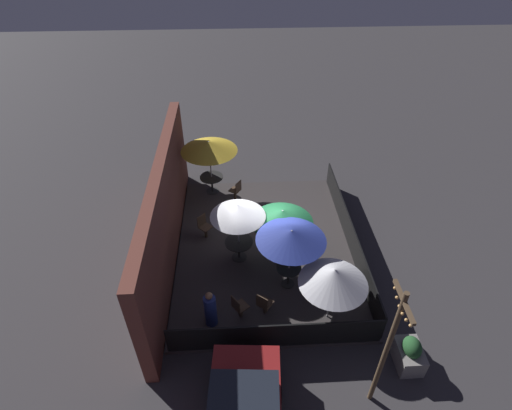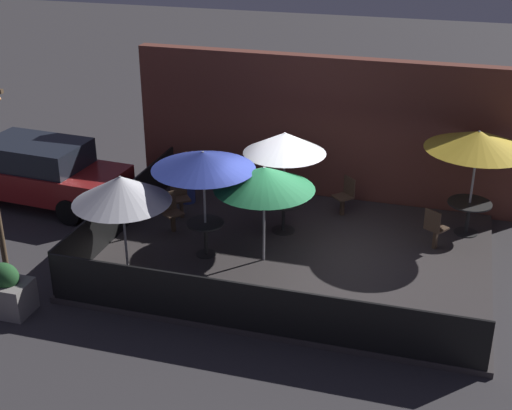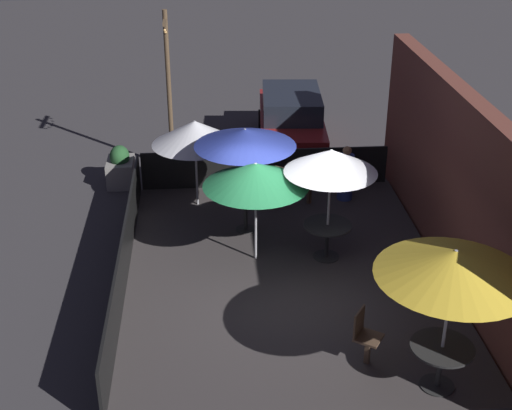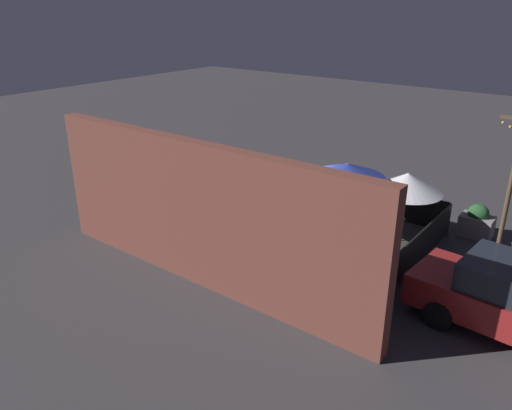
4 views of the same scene
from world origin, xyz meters
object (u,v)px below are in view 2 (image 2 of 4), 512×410
object	(u,v)px
patio_umbrella_1	(285,143)
patio_chair_2	(435,227)
patio_umbrella_4	(121,189)
dining_table_0	(206,229)
patio_umbrella_0	(203,160)
patio_umbrella_3	(264,178)
patio_chair_3	(345,195)
dining_table_1	(284,207)
patio_chair_1	(180,196)
parked_car_0	(38,171)
dining_table_2	(469,209)
patio_umbrella_2	(478,140)
planter_box	(6,291)
patio_chair_0	(171,211)
patron_0	(187,179)

from	to	relation	value
patio_umbrella_1	patio_chair_2	size ratio (longest dim) A/B	2.47
patio_umbrella_4	dining_table_0	world-z (taller)	patio_umbrella_4
patio_umbrella_0	patio_umbrella_1	bearing A→B (deg)	50.35
patio_umbrella_4	patio_umbrella_3	bearing A→B (deg)	24.26
patio_chair_3	patio_chair_2	bearing A→B (deg)	103.76
dining_table_1	patio_chair_1	xyz separation A→B (m)	(-2.52, 0.06, -0.09)
patio_chair_2	parked_car_0	bearing A→B (deg)	123.63
dining_table_1	patio_chair_3	size ratio (longest dim) A/B	1.04
parked_car_0	dining_table_2	bearing A→B (deg)	9.81
patio_umbrella_0	patio_umbrella_2	bearing A→B (deg)	26.36
patio_umbrella_1	dining_table_2	bearing A→B (deg)	14.88
patio_chair_3	dining_table_2	bearing A→B (deg)	129.33
parked_car_0	planter_box	bearing A→B (deg)	-61.09
dining_table_1	patio_chair_0	bearing A→B (deg)	-164.14
parked_car_0	patio_chair_3	bearing A→B (deg)	13.40
patio_umbrella_4	patron_0	xyz separation A→B (m)	(-0.03, 3.48, -1.18)
patio_umbrella_3	patio_chair_3	world-z (taller)	patio_umbrella_3
patio_umbrella_3	planter_box	xyz separation A→B (m)	(-4.13, -3.07, -1.54)
dining_table_1	patio_chair_2	size ratio (longest dim) A/B	1.01
patio_chair_0	patio_umbrella_1	bearing A→B (deg)	52.99
patio_chair_0	patio_chair_2	bearing A→B (deg)	44.41
dining_table_0	patron_0	size ratio (longest dim) A/B	0.59
patio_umbrella_3	dining_table_1	distance (m)	1.92
patio_umbrella_3	patio_chair_2	bearing A→B (deg)	23.69
patio_umbrella_2	patron_0	distance (m)	6.86
patio_umbrella_4	patio_chair_1	world-z (taller)	patio_umbrella_4
patio_umbrella_1	dining_table_1	distance (m)	1.52
dining_table_0	planter_box	world-z (taller)	planter_box
patio_umbrella_0	planter_box	xyz separation A→B (m)	(-2.89, -2.95, -1.83)
patio_umbrella_4	patio_chair_3	bearing A→B (deg)	45.34
patio_umbrella_1	patio_chair_0	size ratio (longest dim) A/B	2.59
patio_umbrella_0	patron_0	bearing A→B (deg)	119.19
patio_umbrella_4	patio_chair_0	world-z (taller)	patio_umbrella_4
patio_umbrella_0	dining_table_0	bearing A→B (deg)	165.96
dining_table_1	patio_chair_3	distance (m)	1.73
patio_chair_3	planter_box	size ratio (longest dim) A/B	0.91
dining_table_1	dining_table_2	world-z (taller)	dining_table_2
patio_umbrella_4	planter_box	bearing A→B (deg)	-129.07
patio_chair_1	parked_car_0	bearing A→B (deg)	-126.88
dining_table_1	patio_umbrella_2	bearing A→B (deg)	14.88
patio_chair_1	patio_umbrella_1	bearing A→B (deg)	51.52
dining_table_0	dining_table_2	size ratio (longest dim) A/B	0.81
dining_table_0	patio_chair_3	world-z (taller)	patio_chair_3
parked_car_0	patio_chair_2	bearing A→B (deg)	4.15
patio_chair_2	dining_table_0	bearing A→B (deg)	142.73
dining_table_0	patio_chair_3	distance (m)	3.75
patio_chair_3	planter_box	distance (m)	7.88
patron_0	parked_car_0	distance (m)	3.73
patio_umbrella_4	patio_chair_2	distance (m)	6.64
planter_box	patron_0	bearing A→B (deg)	74.23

